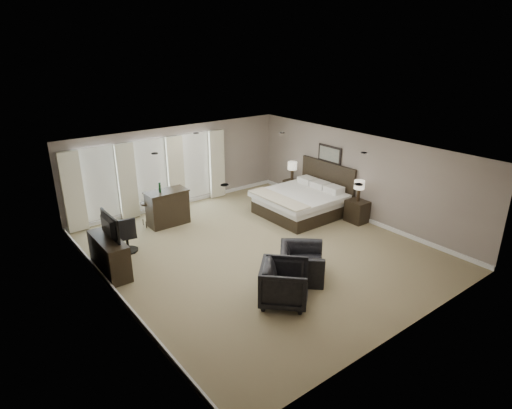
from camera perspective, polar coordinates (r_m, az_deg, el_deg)
room at (r=10.65m, az=0.46°, el=0.16°), size 7.60×8.60×2.64m
window_bay at (r=13.57m, az=-13.73°, el=3.74°), size 5.25×0.20×2.30m
bed at (r=13.25m, az=6.18°, el=1.74°), size 2.35×2.24×1.49m
nightstand_near at (r=13.10m, az=13.31°, el=-0.89°), size 0.50×0.61×0.66m
nightstand_far at (r=14.98m, az=4.78°, el=2.18°), size 0.42×0.51×0.56m
lamp_near at (r=12.88m, az=13.54°, el=1.77°), size 0.30×0.30×0.63m
lamp_far at (r=14.79m, az=4.85°, el=4.43°), size 0.32×0.32×0.67m
wall_art at (r=13.74m, az=9.76°, el=6.62°), size 0.04×0.96×0.56m
dresser at (r=10.54m, az=-18.95°, el=-6.45°), size 0.48×1.49×0.87m
tv at (r=10.33m, az=-19.27°, el=-3.98°), size 0.58×1.01×0.13m
armchair_near at (r=9.80m, az=6.11°, el=-7.11°), size 1.29×1.32×0.98m
armchair_far at (r=8.88m, az=3.82°, el=-10.23°), size 1.30×1.30×0.98m
bar_counter at (r=12.76m, az=-11.71°, el=-0.41°), size 1.21×0.63×1.05m
bar_stool_left at (r=12.87m, az=-14.30°, el=-1.24°), size 0.37×0.37×0.73m
bar_stool_right at (r=13.21m, az=-11.26°, el=-0.42°), size 0.40×0.40×0.71m
desk_chair at (r=11.38m, az=-16.89°, el=-3.79°), size 0.58×0.58×0.98m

